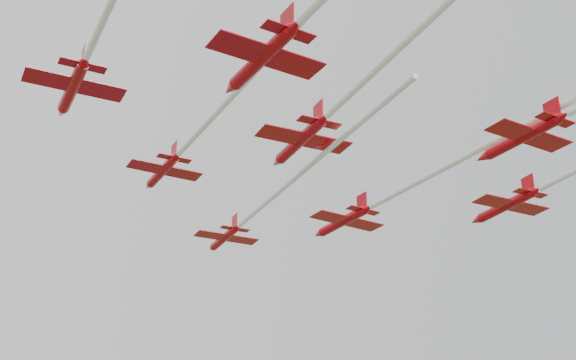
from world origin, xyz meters
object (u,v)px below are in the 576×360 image
jet_row2_right (409,186)px  jet_row3_left (109,8)px  jet_lead (260,207)px  jet_row2_left (230,98)px  jet_row3_mid (374,71)px

jet_row2_right → jet_row3_left: bearing=-163.4°
jet_lead → jet_row2_left: jet_lead is taller
jet_row2_left → jet_row3_left: 14.09m
jet_row3_left → jet_row2_right: bearing=22.8°
jet_row2_right → jet_row2_left: bearing=-165.3°
jet_lead → jet_row3_mid: (-5.31, -30.63, 0.91)m
jet_row2_right → jet_row3_mid: (-16.02, -15.73, 1.45)m
jet_row2_left → jet_row3_mid: (9.84, -8.14, 1.50)m
jet_lead → jet_row3_left: size_ratio=0.91×
jet_row3_mid → jet_row2_right: bearing=49.6°
jet_row3_mid → jet_lead: bearing=85.2°
jet_row2_left → jet_row3_left: size_ratio=1.14×
jet_row2_right → jet_row3_mid: 22.50m
jet_row3_left → jet_row3_mid: size_ratio=0.90×
jet_lead → jet_row2_left: size_ratio=0.80×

